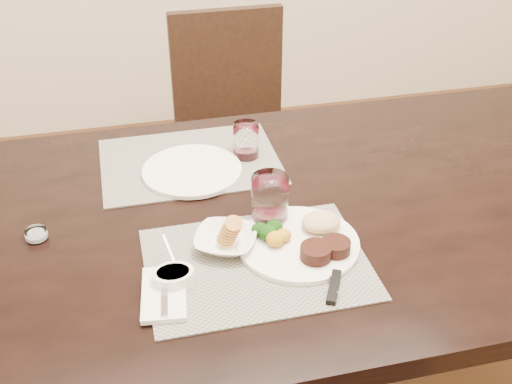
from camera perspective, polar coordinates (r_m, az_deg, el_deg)
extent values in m
cube|color=black|center=(1.54, 4.94, -1.90)|extent=(2.00, 1.00, 0.05)
cube|color=black|center=(2.39, -1.57, 3.81)|extent=(0.42, 0.42, 0.04)
cube|color=black|center=(2.35, -4.87, -3.63)|extent=(0.04, 0.04, 0.41)
cube|color=black|center=(2.41, 3.61, -2.43)|extent=(0.04, 0.04, 0.41)
cube|color=black|center=(2.64, -6.15, 0.97)|extent=(0.04, 0.04, 0.41)
cube|color=black|center=(2.70, 1.43, 1.94)|extent=(0.04, 0.04, 0.41)
cube|color=black|center=(2.45, -2.61, 10.93)|extent=(0.42, 0.04, 0.45)
cube|color=gray|center=(1.35, 0.06, -6.38)|extent=(0.46, 0.34, 0.00)
cube|color=gray|center=(1.70, -5.89, 2.70)|extent=(0.46, 0.34, 0.00)
cylinder|color=white|center=(1.39, 3.77, -4.57)|extent=(0.26, 0.26, 0.01)
cylinder|color=black|center=(1.34, 5.34, -5.35)|extent=(0.07, 0.07, 0.03)
cylinder|color=black|center=(1.36, 7.11, -4.83)|extent=(0.06, 0.06, 0.03)
ellipsoid|color=tan|center=(1.42, 5.80, -2.65)|extent=(0.09, 0.07, 0.04)
ellipsoid|color=#12450D|center=(1.38, 1.08, -3.62)|extent=(0.04, 0.04, 0.03)
ellipsoid|color=gold|center=(1.37, 1.71, -4.18)|extent=(0.04, 0.04, 0.03)
cube|color=white|center=(1.28, -8.19, -8.94)|extent=(0.10, 0.16, 0.01)
cube|color=silver|center=(1.26, -8.12, -9.22)|extent=(0.03, 0.11, 0.00)
cube|color=silver|center=(1.32, -8.26, -7.12)|extent=(0.02, 0.04, 0.00)
cube|color=silver|center=(1.37, 5.41, -5.55)|extent=(0.08, 0.13, 0.00)
cube|color=black|center=(1.29, 6.94, -8.37)|extent=(0.06, 0.09, 0.01)
imported|color=white|center=(1.38, -2.70, -4.33)|extent=(0.17, 0.17, 0.03)
cylinder|color=#BE8A3B|center=(1.37, -2.73, -3.60)|extent=(0.04, 0.05, 0.04)
cylinder|color=white|center=(1.30, -7.35, -7.56)|extent=(0.08, 0.08, 0.03)
cylinder|color=#0D3A13|center=(1.29, -7.39, -7.21)|extent=(0.07, 0.07, 0.01)
cube|color=silver|center=(1.32, -7.76, -5.03)|extent=(0.01, 0.05, 0.04)
cylinder|color=white|center=(1.43, 1.25, -0.66)|extent=(0.08, 0.08, 0.12)
cylinder|color=#34040D|center=(1.46, 1.23, -2.07)|extent=(0.07, 0.07, 0.03)
cylinder|color=white|center=(1.64, -5.71, 1.92)|extent=(0.25, 0.25, 0.01)
cylinder|color=white|center=(1.69, -0.89, 4.62)|extent=(0.07, 0.07, 0.09)
cylinder|color=#34040D|center=(1.71, -0.88, 3.59)|extent=(0.06, 0.06, 0.02)
cylinder|color=white|center=(1.49, -18.95, -3.60)|extent=(0.05, 0.05, 0.02)
cylinder|color=silver|center=(1.49, -18.91, -3.76)|extent=(0.04, 0.04, 0.01)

